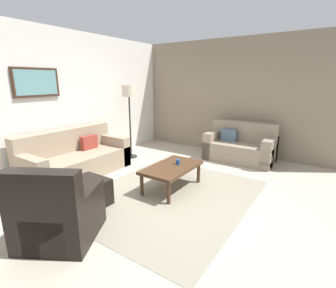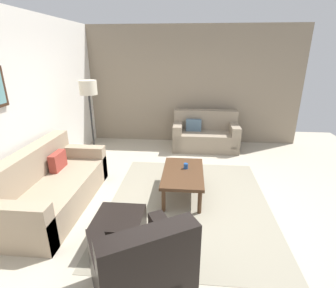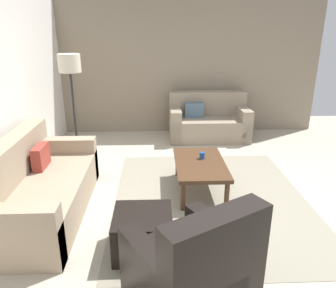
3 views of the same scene
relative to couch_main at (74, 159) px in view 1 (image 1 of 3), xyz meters
name	(u,v)px [view 1 (image 1 of 3)]	position (x,y,z in m)	size (l,w,h in m)	color
ground_plane	(169,195)	(0.24, -2.09, -0.30)	(8.00, 8.00, 0.00)	#B2A893
rear_partition	(64,101)	(0.24, 0.51, 1.10)	(6.00, 0.12, 2.80)	silver
stone_feature_panel	(237,98)	(3.24, -2.09, 1.10)	(0.12, 5.20, 2.80)	gray
area_rug	(169,195)	(0.24, -2.09, -0.29)	(2.92, 2.42, 0.01)	gray
couch_main	(74,159)	(0.00, 0.00, 0.00)	(2.04, 0.92, 0.88)	gray
couch_loveseat	(240,147)	(2.73, -2.44, 0.01)	(0.80, 1.51, 0.88)	gray
armchair_leather	(57,217)	(-1.44, -1.68, 0.01)	(1.09, 1.09, 0.95)	black
ottoman	(86,193)	(-0.72, -1.27, -0.10)	(0.56, 0.56, 0.40)	black
coffee_table	(172,169)	(0.50, -1.98, 0.06)	(1.10, 0.64, 0.41)	#472D1C
cup	(178,162)	(0.62, -2.02, 0.16)	(0.07, 0.07, 0.09)	#1E478C
lamp_standing	(129,98)	(1.45, -0.18, 1.11)	(0.32, 0.32, 1.71)	black
framed_artwork	(36,82)	(-0.33, 0.42, 1.48)	(0.84, 0.04, 0.52)	#382316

